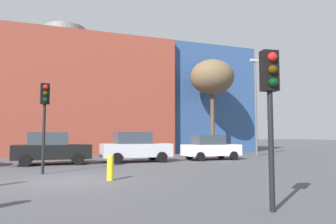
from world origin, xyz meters
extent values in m
plane|color=#47474C|center=(0.00, 0.00, 0.00)|extent=(200.00, 200.00, 0.00)
cube|color=brown|center=(0.49, 20.29, 5.15)|extent=(18.51, 12.72, 10.31)
cube|color=#2D4C7F|center=(14.26, 20.29, 5.24)|extent=(9.02, 11.45, 10.49)
cylinder|color=slate|center=(0.49, 20.29, 11.31)|extent=(4.00, 4.00, 2.00)
cube|color=black|center=(-0.49, 6.88, 0.71)|extent=(4.17, 1.79, 0.79)
cube|color=#333D47|center=(-0.74, 6.88, 1.46)|extent=(2.08, 1.59, 0.69)
cylinder|color=black|center=(0.85, 7.80, 0.32)|extent=(0.63, 0.22, 0.63)
cylinder|color=black|center=(0.85, 5.97, 0.32)|extent=(0.63, 0.22, 0.63)
cylinder|color=black|center=(-1.83, 7.80, 0.32)|extent=(0.63, 0.22, 0.63)
cylinder|color=black|center=(-1.83, 5.97, 0.32)|extent=(0.63, 0.22, 0.63)
cube|color=silver|center=(4.37, 6.88, 0.72)|extent=(4.22, 1.81, 0.80)
cube|color=#333D47|center=(4.11, 6.88, 1.48)|extent=(2.11, 1.61, 0.70)
cylinder|color=black|center=(5.72, 7.81, 0.32)|extent=(0.64, 0.22, 0.64)
cylinder|color=black|center=(5.72, 5.96, 0.32)|extent=(0.64, 0.22, 0.64)
cylinder|color=black|center=(3.01, 7.81, 0.32)|extent=(0.64, 0.22, 0.64)
cylinder|color=black|center=(3.01, 5.96, 0.32)|extent=(0.64, 0.22, 0.64)
cube|color=white|center=(9.57, 6.88, 0.65)|extent=(3.82, 1.64, 0.73)
cube|color=#333D47|center=(9.35, 6.88, 1.34)|extent=(1.91, 1.45, 0.64)
cylinder|color=black|center=(10.80, 7.72, 0.29)|extent=(0.58, 0.20, 0.58)
cylinder|color=black|center=(10.80, 6.04, 0.29)|extent=(0.58, 0.20, 0.58)
cylinder|color=black|center=(8.35, 7.72, 0.29)|extent=(0.58, 0.20, 0.58)
cylinder|color=black|center=(8.35, 6.04, 0.29)|extent=(0.58, 0.20, 0.58)
cylinder|color=black|center=(3.86, -6.52, 1.30)|extent=(0.12, 0.12, 2.60)
cube|color=black|center=(3.86, -6.52, 3.05)|extent=(0.39, 0.29, 0.90)
sphere|color=red|center=(3.84, -6.66, 3.33)|extent=(0.20, 0.20, 0.20)
sphere|color=#3C2905|center=(3.84, -6.66, 3.05)|extent=(0.20, 0.20, 0.20)
sphere|color=black|center=(3.84, -6.66, 2.77)|extent=(0.20, 0.20, 0.20)
cylinder|color=black|center=(-0.90, 2.36, 1.49)|extent=(0.12, 0.12, 2.98)
cube|color=black|center=(-0.90, 2.36, 3.43)|extent=(0.40, 0.30, 0.90)
sphere|color=red|center=(-0.87, 2.22, 3.71)|extent=(0.20, 0.20, 0.20)
sphere|color=#3C2905|center=(-0.87, 2.22, 3.43)|extent=(0.20, 0.20, 0.20)
sphere|color=black|center=(-0.87, 2.22, 3.15)|extent=(0.20, 0.20, 0.20)
cylinder|color=brown|center=(12.53, 12.11, 2.84)|extent=(0.35, 0.35, 5.68)
ellipsoid|color=brown|center=(12.53, 12.11, 6.74)|extent=(3.82, 3.82, 3.06)
cylinder|color=yellow|center=(1.45, -0.54, 0.45)|extent=(0.24, 0.24, 0.90)
cylinder|color=#59595E|center=(14.91, 9.20, 3.80)|extent=(0.16, 0.16, 7.61)
cube|color=#B2B2B2|center=(14.91, 9.20, 7.76)|extent=(0.80, 0.24, 0.20)
camera|label=1|loc=(-0.64, -12.21, 1.63)|focal=33.84mm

